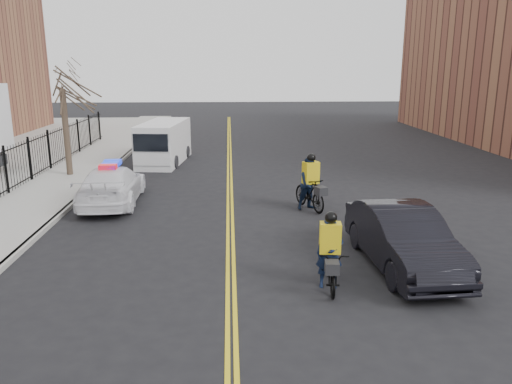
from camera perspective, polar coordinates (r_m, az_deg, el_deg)
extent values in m
plane|color=black|center=(14.63, -2.93, -6.54)|extent=(120.00, 120.00, 0.00)
cube|color=yellow|center=(22.29, -3.22, 0.81)|extent=(0.10, 60.00, 0.01)
cube|color=yellow|center=(22.29, -2.81, 0.81)|extent=(0.10, 60.00, 0.01)
cube|color=#999690|center=(23.50, -21.63, 0.69)|extent=(3.00, 60.00, 0.15)
cube|color=#999690|center=(23.07, -18.10, 0.75)|extent=(0.20, 60.00, 0.15)
cylinder|color=#35291F|center=(25.05, -20.87, 6.38)|extent=(0.28, 0.28, 4.00)
imported|color=white|center=(19.90, -16.14, 0.75)|extent=(2.23, 5.10, 1.46)
cube|color=#0C26CC|center=(19.73, -16.30, 3.04)|extent=(0.66, 1.36, 0.16)
imported|color=black|center=(13.67, 16.43, -5.05)|extent=(2.01, 4.99, 1.61)
cube|color=silver|center=(27.76, -10.47, 5.60)|extent=(2.53, 5.40, 2.22)
cube|color=silver|center=(25.63, -11.66, 4.39)|extent=(1.96, 0.99, 1.16)
cube|color=black|center=(25.17, -11.96, 5.53)|extent=(1.74, 0.30, 0.87)
cylinder|color=black|center=(26.67, -13.10, 3.43)|extent=(0.32, 0.70, 0.68)
cylinder|color=black|center=(26.20, -9.25, 3.42)|extent=(0.32, 0.70, 0.68)
cylinder|color=black|center=(29.59, -11.41, 4.57)|extent=(0.32, 0.70, 0.68)
cylinder|color=black|center=(29.17, -7.92, 4.57)|extent=(0.32, 0.70, 0.68)
imported|color=black|center=(12.20, 8.35, -8.48)|extent=(0.89, 1.99, 1.01)
imported|color=#0E1832|center=(12.07, 8.41, -6.90)|extent=(0.68, 0.48, 1.74)
cube|color=gold|center=(11.94, 8.48, -5.19)|extent=(0.53, 0.39, 0.73)
sphere|color=black|center=(11.78, 8.56, -2.91)|extent=(0.29, 0.29, 0.29)
cube|color=black|center=(11.47, 8.67, -8.49)|extent=(0.35, 0.39, 0.27)
imported|color=black|center=(18.50, 6.22, -0.11)|extent=(1.29, 2.15, 1.25)
imported|color=black|center=(18.41, 6.24, 0.92)|extent=(1.14, 1.02, 1.93)
cube|color=gold|center=(18.32, 6.28, 2.21)|extent=(0.65, 0.55, 0.81)
sphere|color=black|center=(18.21, 6.33, 3.90)|extent=(0.32, 0.32, 0.32)
cube|color=black|center=(17.81, 7.44, 0.12)|extent=(0.47, 0.50, 0.30)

